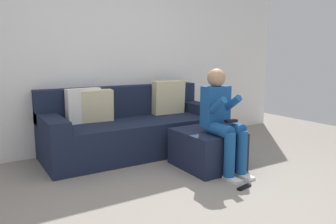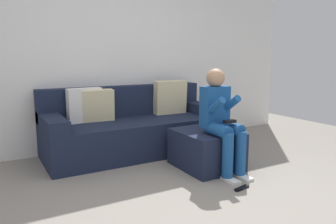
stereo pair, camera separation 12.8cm
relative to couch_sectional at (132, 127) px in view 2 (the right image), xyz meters
The scene contains 6 objects.
ground_plane 1.83m from the couch_sectional, 93.87° to the right, with size 8.11×8.11×0.00m, color gray.
wall_back 1.09m from the couch_sectional, 105.20° to the left, with size 6.24×0.10×2.65m, color white.
couch_sectional is the anchor object (origin of this frame).
ottoman 1.12m from the couch_sectional, 64.05° to the right, with size 0.62×0.73×0.43m, color #192138.
person_seated 1.35m from the couch_sectional, 66.59° to the right, with size 0.31×0.61×1.15m.
remote_near_ottoman 1.78m from the couch_sectional, 76.57° to the right, with size 0.18×0.04×0.02m, color black.
Camera 2 is at (-1.59, -2.14, 1.28)m, focal length 34.81 mm.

